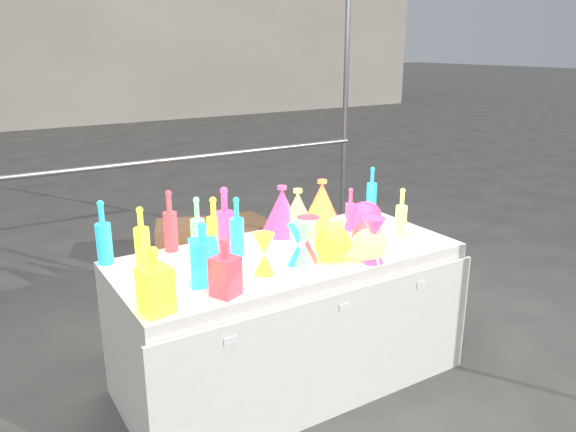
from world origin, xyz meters
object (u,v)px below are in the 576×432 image
bottle_0 (142,235)px  hourglass_0 (308,239)px  decanter_0 (155,280)px  display_table (289,318)px  cardboard_box_closed (190,246)px  globe_0 (333,245)px

bottle_0 → hourglass_0: size_ratio=1.27×
bottle_0 → decanter_0: bearing=-102.4°
display_table → bottle_0: bearing=159.2°
cardboard_box_closed → decanter_0: 2.40m
hourglass_0 → display_table: bearing=97.7°
bottle_0 → globe_0: bottle_0 is taller
display_table → decanter_0: 1.01m
decanter_0 → globe_0: size_ratio=1.47×
display_table → globe_0: globe_0 is taller
cardboard_box_closed → globe_0: size_ratio=2.80×
bottle_0 → decanter_0: size_ratio=1.03×
bottle_0 → cardboard_box_closed: bearing=61.1°
cardboard_box_closed → globe_0: bearing=-68.8°
decanter_0 → hourglass_0: decanter_0 is taller
display_table → hourglass_0: bearing=-82.3°
decanter_0 → hourglass_0: (0.83, 0.15, -0.03)m
bottle_0 → globe_0: bearing=-28.4°
decanter_0 → globe_0: (0.96, 0.10, -0.06)m
globe_0 → decanter_0: bearing=-173.9°
decanter_0 → globe_0: 0.96m
hourglass_0 → globe_0: 0.14m
globe_0 → display_table: bearing=127.3°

